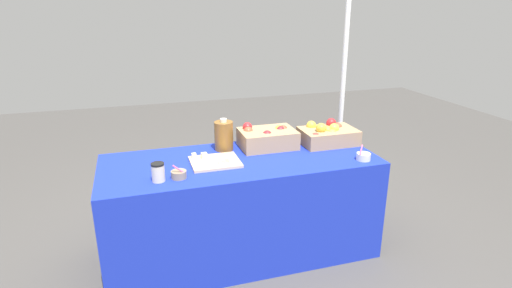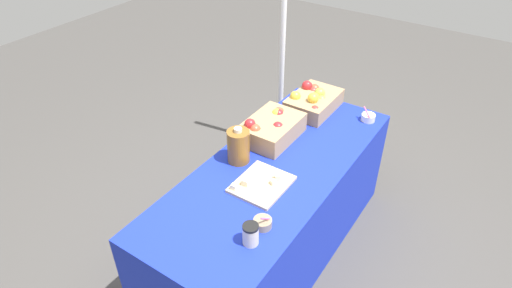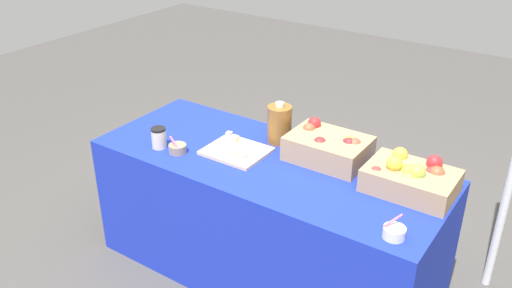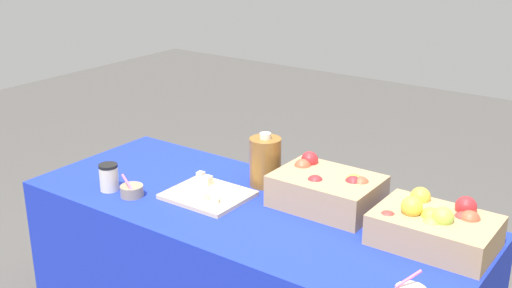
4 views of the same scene
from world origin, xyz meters
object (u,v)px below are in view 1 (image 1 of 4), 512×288
at_px(cutting_board_front, 215,162).
at_px(sample_bowl_mid, 179,174).
at_px(apple_crate_left, 328,135).
at_px(sample_bowl_near, 363,156).
at_px(cider_jug, 224,136).
at_px(tent_pole, 342,99).
at_px(apple_crate_middle, 268,138).
at_px(coffee_cup, 158,172).

height_order(cutting_board_front, sample_bowl_mid, sample_bowl_mid).
relative_size(apple_crate_left, sample_bowl_near, 4.28).
xyz_separation_m(apple_crate_left, cutting_board_front, (-0.92, -0.15, -0.06)).
distance_m(sample_bowl_near, cider_jug, 1.00).
distance_m(apple_crate_left, cider_jug, 0.80).
bearing_deg(tent_pole, sample_bowl_near, -108.40).
distance_m(apple_crate_middle, tent_pole, 0.95).
relative_size(apple_crate_middle, cutting_board_front, 1.26).
distance_m(sample_bowl_mid, cider_jug, 0.58).
bearing_deg(apple_crate_middle, apple_crate_left, -7.37).
distance_m(apple_crate_left, tent_pole, 0.63).
bearing_deg(apple_crate_left, cider_jug, 173.22).
relative_size(apple_crate_middle, tent_pole, 0.21).
relative_size(apple_crate_middle, coffee_cup, 3.51).
bearing_deg(cutting_board_front, tent_pole, 26.34).
height_order(cider_jug, coffee_cup, cider_jug).
bearing_deg(apple_crate_middle, cider_jug, 174.06).
bearing_deg(sample_bowl_near, cutting_board_front, 166.26).
relative_size(sample_bowl_mid, tent_pole, 0.05).
bearing_deg(cider_jug, apple_crate_left, -6.78).
xyz_separation_m(apple_crate_left, sample_bowl_mid, (-1.18, -0.33, -0.05)).
bearing_deg(cider_jug, sample_bowl_near, -29.15).
xyz_separation_m(cider_jug, coffee_cup, (-0.51, -0.43, -0.05)).
xyz_separation_m(sample_bowl_near, coffee_cup, (-1.38, 0.05, 0.03)).
height_order(apple_crate_left, sample_bowl_near, apple_crate_left).
relative_size(sample_bowl_near, tent_pole, 0.05).
relative_size(apple_crate_middle, sample_bowl_mid, 4.24).
xyz_separation_m(cutting_board_front, coffee_cup, (-0.39, -0.19, 0.05)).
relative_size(apple_crate_left, apple_crate_middle, 1.02).
relative_size(apple_crate_middle, sample_bowl_near, 4.20).
bearing_deg(sample_bowl_mid, sample_bowl_near, -2.89).
xyz_separation_m(sample_bowl_near, sample_bowl_mid, (-1.25, 0.06, -0.00)).
height_order(cutting_board_front, coffee_cup, coffee_cup).
xyz_separation_m(sample_bowl_near, cider_jug, (-0.87, 0.49, 0.08)).
xyz_separation_m(cutting_board_front, sample_bowl_mid, (-0.26, -0.18, 0.01)).
bearing_deg(cider_jug, apple_crate_middle, -5.94).
bearing_deg(cutting_board_front, cider_jug, 63.66).
distance_m(apple_crate_middle, cutting_board_front, 0.50).
distance_m(apple_crate_left, sample_bowl_near, 0.40).
bearing_deg(tent_pole, cutting_board_front, -153.66).
relative_size(cutting_board_front, cider_jug, 1.38).
bearing_deg(apple_crate_left, apple_crate_middle, 172.63).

